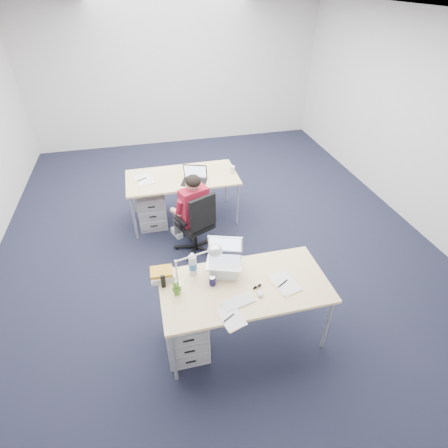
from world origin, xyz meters
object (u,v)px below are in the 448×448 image
object	(u,v)px
desk_near	(245,288)
book_stack	(162,275)
silver_laptop	(224,259)
headphones	(229,261)
wireless_keyboard	(238,302)
drawer_pedestal_far	(152,208)
bear_figurine	(176,288)
seated_person	(190,210)
desk_lamp	(191,267)
cordless_phone	(163,281)
drawer_pedestal_near	(186,329)
far_cup	(232,170)
water_bottle	(193,264)
desk_far	(182,179)
office_chair	(197,235)
computer_mouse	(260,294)
dark_laptop	(194,175)
sunglasses	(257,287)
can_koozie	(212,281)

from	to	relation	value
desk_near	book_stack	xyz separation A→B (m)	(-0.75, 0.27, 0.10)
silver_laptop	book_stack	size ratio (longest dim) A/B	1.58
headphones	wireless_keyboard	bearing A→B (deg)	-84.75
drawer_pedestal_far	bear_figurine	world-z (taller)	bear_figurine
seated_person	desk_lamp	bearing A→B (deg)	-118.89
seated_person	cordless_phone	bearing A→B (deg)	-128.94
drawer_pedestal_near	far_cup	bearing A→B (deg)	64.82
drawer_pedestal_near	water_bottle	world-z (taller)	water_bottle
desk_far	bear_figurine	size ratio (longest dim) A/B	10.78
office_chair	computer_mouse	world-z (taller)	office_chair
wireless_keyboard	book_stack	world-z (taller)	book_stack
desk_near	silver_laptop	bearing A→B (deg)	126.27
seated_person	drawer_pedestal_near	xyz separation A→B (m)	(-0.32, -1.66, -0.29)
desk_far	dark_laptop	size ratio (longest dim) A/B	4.75
silver_laptop	computer_mouse	distance (m)	0.47
computer_mouse	sunglasses	size ratio (longest dim) A/B	0.89
can_koozie	desk_lamp	size ratio (longest dim) A/B	0.22
headphones	sunglasses	world-z (taller)	headphones
wireless_keyboard	can_koozie	bearing A→B (deg)	109.35
drawer_pedestal_near	headphones	distance (m)	0.80
water_bottle	dark_laptop	distance (m)	1.82
headphones	drawer_pedestal_near	bearing A→B (deg)	-135.07
seated_person	sunglasses	bearing A→B (deg)	-98.62
drawer_pedestal_near	headphones	xyz separation A→B (m)	(0.53, 0.36, 0.47)
bear_figurine	cordless_phone	world-z (taller)	bear_figurine
silver_laptop	headphones	xyz separation A→B (m)	(0.09, 0.13, -0.16)
office_chair	seated_person	bearing A→B (deg)	83.25
water_bottle	cordless_phone	bearing A→B (deg)	-158.52
headphones	dark_laptop	bearing A→B (deg)	103.48
computer_mouse	book_stack	xyz separation A→B (m)	(-0.85, 0.42, 0.04)
office_chair	silver_laptop	world-z (taller)	silver_laptop
office_chair	can_koozie	xyz separation A→B (m)	(-0.07, -1.40, 0.52)
book_stack	dark_laptop	size ratio (longest dim) A/B	0.67
desk_near	dark_laptop	bearing A→B (deg)	93.82
book_stack	sunglasses	distance (m)	0.92
seated_person	desk_lamp	distance (m)	1.59
bear_figurine	headphones	bearing A→B (deg)	21.87
desk_far	drawer_pedestal_far	bearing A→B (deg)	-178.68
can_koozie	drawer_pedestal_far	bearing A→B (deg)	102.16
wireless_keyboard	dark_laptop	xyz separation A→B (m)	(-0.02, 2.27, 0.12)
drawer_pedestal_far	cordless_phone	distance (m)	2.19
desk_near	bear_figurine	xyz separation A→B (m)	(-0.64, 0.04, 0.12)
desk_far	desk_lamp	distance (m)	2.20
headphones	far_cup	bearing A→B (deg)	85.59
water_bottle	office_chair	bearing A→B (deg)	79.59
seated_person	desk_lamp	xyz separation A→B (m)	(-0.20, -1.52, 0.39)
drawer_pedestal_near	dark_laptop	xyz separation A→B (m)	(0.46, 2.09, 0.58)
drawer_pedestal_near	water_bottle	bearing A→B (deg)	62.94
desk_far	drawer_pedestal_far	size ratio (longest dim) A/B	2.91
silver_laptop	water_bottle	bearing A→B (deg)	-174.23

